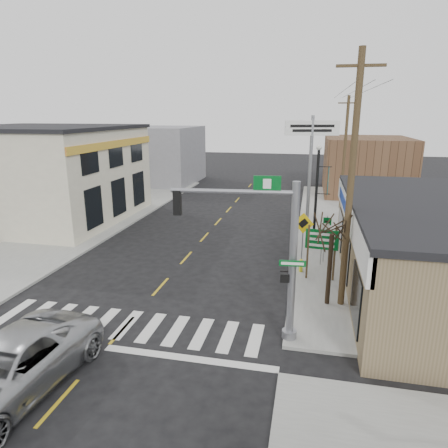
% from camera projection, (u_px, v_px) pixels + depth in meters
% --- Properties ---
extents(ground, '(140.00, 140.00, 0.00)m').
position_uv_depth(ground, '(122.00, 330.00, 15.06)').
color(ground, black).
rests_on(ground, ground).
extents(sidewalk_right, '(6.00, 38.00, 0.13)m').
position_uv_depth(sidewalk_right, '(345.00, 240.00, 25.43)').
color(sidewalk_right, gray).
rests_on(sidewalk_right, ground).
extents(sidewalk_left, '(6.00, 38.00, 0.13)m').
position_uv_depth(sidewalk_left, '(89.00, 224.00, 29.12)').
color(sidewalk_left, gray).
rests_on(sidewalk_left, ground).
extents(center_line, '(0.12, 56.00, 0.01)m').
position_uv_depth(center_line, '(186.00, 258.00, 22.59)').
color(center_line, gold).
rests_on(center_line, ground).
extents(crosswalk, '(11.00, 2.20, 0.01)m').
position_uv_depth(crosswalk, '(127.00, 325.00, 15.43)').
color(crosswalk, silver).
rests_on(crosswalk, ground).
extents(left_building, '(12.00, 12.00, 6.80)m').
position_uv_depth(left_building, '(44.00, 175.00, 29.99)').
color(left_building, beige).
rests_on(left_building, ground).
extents(bldg_distant_right, '(8.00, 10.00, 5.60)m').
position_uv_depth(bldg_distant_right, '(366.00, 166.00, 40.09)').
color(bldg_distant_right, brown).
rests_on(bldg_distant_right, ground).
extents(bldg_distant_left, '(9.00, 10.00, 6.40)m').
position_uv_depth(bldg_distant_left, '(157.00, 155.00, 46.58)').
color(bldg_distant_left, gray).
rests_on(bldg_distant_left, ground).
extents(suv, '(3.34, 6.32, 1.69)m').
position_uv_depth(suv, '(7.00, 368.00, 11.43)').
color(suv, '#A7A9AC').
rests_on(suv, ground).
extents(traffic_signal_pole, '(4.60, 0.37, 5.82)m').
position_uv_depth(traffic_signal_pole, '(273.00, 244.00, 13.54)').
color(traffic_signal_pole, gray).
rests_on(traffic_signal_pole, sidewalk_right).
extents(guide_sign, '(1.54, 0.13, 2.70)m').
position_uv_depth(guide_sign, '(322.00, 245.00, 18.89)').
color(guide_sign, '#4E3C24').
rests_on(guide_sign, sidewalk_right).
extents(fire_hydrant, '(0.21, 0.21, 0.67)m').
position_uv_depth(fire_hydrant, '(301.00, 265.00, 20.21)').
color(fire_hydrant, gold).
rests_on(fire_hydrant, sidewalk_right).
extents(ped_crossing_sign, '(1.10, 0.08, 2.84)m').
position_uv_depth(ped_crossing_sign, '(303.00, 230.00, 20.68)').
color(ped_crossing_sign, gray).
rests_on(ped_crossing_sign, sidewalk_right).
extents(lamp_post, '(0.79, 0.62, 6.06)m').
position_uv_depth(lamp_post, '(318.00, 189.00, 23.11)').
color(lamp_post, black).
rests_on(lamp_post, sidewalk_right).
extents(dance_center_sign, '(3.60, 0.22, 7.65)m').
position_uv_depth(dance_center_sign, '(311.00, 146.00, 26.39)').
color(dance_center_sign, gray).
rests_on(dance_center_sign, sidewalk_right).
extents(bare_tree, '(2.29, 2.29, 4.59)m').
position_uv_depth(bare_tree, '(333.00, 221.00, 15.94)').
color(bare_tree, black).
rests_on(bare_tree, sidewalk_right).
extents(shrub_front, '(1.14, 1.14, 0.85)m').
position_uv_depth(shrub_front, '(370.00, 322.00, 14.51)').
color(shrub_front, '#1F3416').
rests_on(shrub_front, sidewalk_right).
extents(shrub_back, '(1.07, 1.07, 0.80)m').
position_uv_depth(shrub_back, '(354.00, 261.00, 20.57)').
color(shrub_back, black).
rests_on(shrub_back, sidewalk_right).
extents(utility_pole_near, '(1.75, 0.26, 10.08)m').
position_uv_depth(utility_pole_near, '(351.00, 182.00, 15.51)').
color(utility_pole_near, '#47371D').
rests_on(utility_pole_near, sidewalk_right).
extents(utility_pole_far, '(1.59, 0.24, 9.15)m').
position_uv_depth(utility_pole_far, '(345.00, 152.00, 32.75)').
color(utility_pole_far, '#45321F').
rests_on(utility_pole_far, sidewalk_right).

